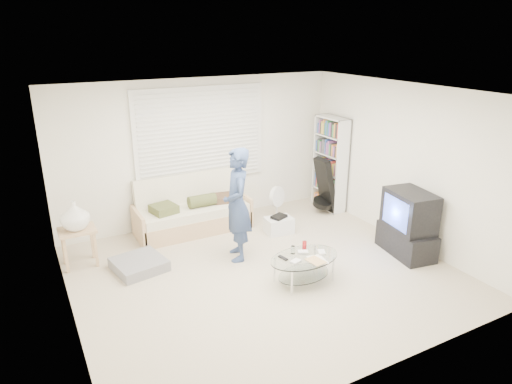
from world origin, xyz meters
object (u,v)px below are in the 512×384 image
bookshelf (330,164)px  tv_unit (408,224)px  futon_sofa (192,213)px  coffee_table (304,262)px

bookshelf → tv_unit: bookshelf is taller
tv_unit → bookshelf: bearing=86.6°
bookshelf → tv_unit: 2.16m
bookshelf → futon_sofa: bearing=174.8°
coffee_table → futon_sofa: bearing=107.0°
futon_sofa → coffee_table: (0.71, -2.32, -0.01)m
futon_sofa → bookshelf: size_ratio=1.09×
bookshelf → tv_unit: size_ratio=1.76×
tv_unit → coffee_table: size_ratio=0.96×
futon_sofa → tv_unit: 3.47m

